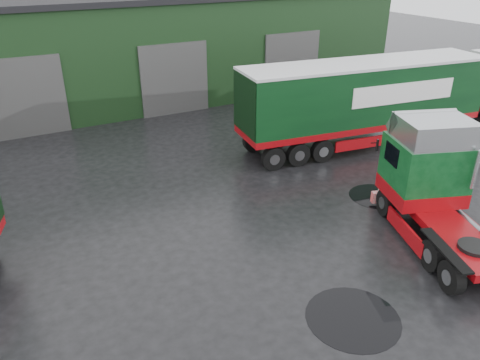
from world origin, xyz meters
name	(u,v)px	position (x,y,z in m)	size (l,w,h in m)	color
ground	(274,237)	(0.00, 0.00, 0.00)	(100.00, 100.00, 0.00)	black
warehouse	(140,42)	(2.00, 20.00, 3.16)	(32.40, 12.40, 6.30)	black
hero_tractor	(453,193)	(4.50, -3.00, 1.91)	(2.61, 6.16, 3.83)	#0C431B
lorry_right	(363,105)	(8.00, 5.00, 2.05)	(2.70, 15.62, 4.11)	silver
wash_bucket	(466,196)	(7.89, -1.26, 0.15)	(0.31, 0.31, 0.29)	#120692
tree_back_b	(192,10)	(10.00, 30.00, 3.75)	(4.40, 4.40, 7.50)	black
puddle_0	(353,318)	(-0.25, -4.25, 0.00)	(2.47, 2.47, 0.01)	black
puddle_1	(376,196)	(5.02, 0.55, 0.00)	(2.08, 2.08, 0.01)	black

